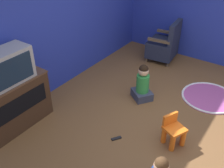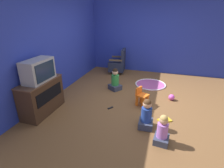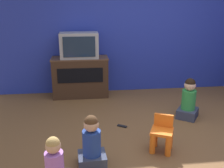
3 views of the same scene
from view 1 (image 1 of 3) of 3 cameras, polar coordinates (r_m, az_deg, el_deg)
The scene contains 9 objects.
ground_plane at distance 4.23m, azimuth 12.45°, elevation -8.62°, with size 30.00×30.00×0.00m, color brown.
wall_back at distance 4.53m, azimuth -14.05°, elevation 14.93°, with size 5.55×0.12×2.86m.
tv_cabinet at distance 4.16m, azimuth -20.63°, elevation -3.93°, with size 1.08×0.46×0.78m.
television at distance 3.83m, azimuth -22.16°, elevation 3.37°, with size 0.71×0.37×0.48m.
black_armchair at distance 5.92m, azimuth 11.29°, elevation 8.25°, with size 0.68×0.64×0.91m.
yellow_kid_chair at distance 3.81m, azimuth 13.21°, elevation -10.09°, with size 0.35×0.34×0.45m.
play_mat at distance 5.01m, azimuth 20.40°, elevation -2.68°, with size 0.98×0.98×0.04m.
child_watching_center at distance 4.56m, azimuth 6.68°, elevation -0.05°, with size 0.44×0.45×0.66m.
remote_control at distance 3.90m, azimuth 0.96°, elevation -11.74°, with size 0.15×0.12×0.02m.
Camera 1 is at (-3.05, -1.05, 2.74)m, focal length 42.00 mm.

